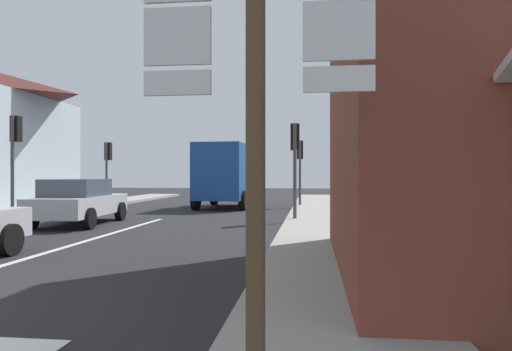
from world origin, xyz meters
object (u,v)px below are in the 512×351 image
sedan_far (79,201)px  traffic_light_near_left (15,143)px  traffic_light_near_right (295,149)px  traffic_light_far_left (108,159)px  traffic_light_far_right (300,158)px  route_sign_post (256,132)px  delivery_truck (226,174)px

sedan_far → traffic_light_near_left: 3.53m
traffic_light_near_right → traffic_light_far_left: (-9.71, 6.60, -0.07)m
traffic_light_near_right → traffic_light_far_left: traffic_light_near_right is taller
sedan_far → traffic_light_near_left: traffic_light_near_left is taller
sedan_far → traffic_light_far_right: bearing=51.3°
traffic_light_far_left → route_sign_post: bearing=-62.7°
traffic_light_far_right → traffic_light_near_right: size_ratio=0.98×
route_sign_post → traffic_light_near_right: traffic_light_near_right is taller
delivery_truck → sedan_far: bearing=-112.8°
delivery_truck → traffic_light_far_left: size_ratio=1.56×
traffic_light_far_right → traffic_light_far_left: traffic_light_far_right is taller
sedan_far → delivery_truck: delivery_truck is taller
delivery_truck → traffic_light_near_left: size_ratio=1.39×
route_sign_post → traffic_light_near_left: size_ratio=0.87×
traffic_light_far_right → route_sign_post: bearing=-89.5°
sedan_far → traffic_light_far_right: 11.17m
traffic_light_near_right → traffic_light_near_left: 9.74m
delivery_truck → traffic_light_near_right: size_ratio=1.52×
delivery_truck → traffic_light_far_left: (-6.16, 0.28, 0.75)m
delivery_truck → route_sign_post: bearing=-78.9°
traffic_light_near_right → traffic_light_far_left: bearing=145.8°
route_sign_post → traffic_light_near_left: (-9.87, 11.72, 0.80)m
sedan_far → route_sign_post: 12.98m
sedan_far → traffic_light_near_left: (-2.81, 0.88, 1.95)m
traffic_light_far_right → traffic_light_near_left: traffic_light_near_left is taller
sedan_far → route_sign_post: size_ratio=1.35×
sedan_far → traffic_light_far_right: size_ratio=1.32×
sedan_far → delivery_truck: (3.35, 7.98, 0.89)m
route_sign_post → traffic_light_far_left: traffic_light_far_left is taller
delivery_truck → traffic_light_near_right: (3.54, -6.32, 0.83)m
route_sign_post → traffic_light_far_right: bearing=90.5°
sedan_far → traffic_light_far_right: (6.90, 8.62, 1.67)m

